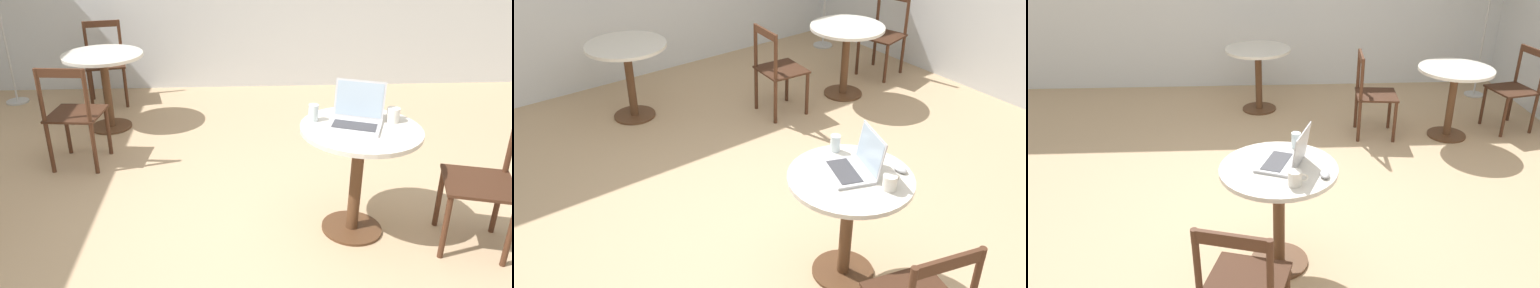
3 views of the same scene
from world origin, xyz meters
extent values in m
plane|color=tan|center=(0.00, 0.00, 0.00)|extent=(16.00, 16.00, 0.00)
cylinder|color=#51331E|center=(0.07, -0.58, 0.01)|extent=(0.40, 0.40, 0.02)
cylinder|color=#51331E|center=(0.07, -0.58, 0.37)|extent=(0.08, 0.08, 0.71)
cylinder|color=silver|center=(0.07, -0.58, 0.74)|extent=(0.76, 0.76, 0.03)
cylinder|color=#51331E|center=(1.97, 1.43, 0.01)|extent=(0.40, 0.40, 0.02)
cylinder|color=#51331E|center=(1.97, 1.43, 0.37)|extent=(0.08, 0.08, 0.71)
cylinder|color=silver|center=(1.97, 1.43, 0.74)|extent=(0.76, 0.76, 0.03)
cylinder|color=#51331E|center=(-0.04, 2.31, 0.01)|extent=(0.40, 0.40, 0.02)
cylinder|color=#51331E|center=(-0.04, 2.31, 0.37)|extent=(0.08, 0.08, 0.71)
cylinder|color=silver|center=(-0.04, 2.31, 0.74)|extent=(0.76, 0.76, 0.03)
cylinder|color=#472819|center=(-0.01, -1.52, 0.68)|extent=(0.04, 0.04, 0.43)
cube|color=#472819|center=(-0.18, -1.47, 0.86)|extent=(0.39, 0.13, 0.07)
cylinder|color=#472819|center=(1.39, 1.68, 0.22)|extent=(0.04, 0.04, 0.44)
cylinder|color=#472819|center=(1.35, 1.31, 0.22)|extent=(0.04, 0.04, 0.44)
cylinder|color=#472819|center=(1.02, 1.71, 0.22)|extent=(0.04, 0.04, 0.44)
cylinder|color=#472819|center=(0.99, 1.35, 0.22)|extent=(0.04, 0.04, 0.44)
cube|color=#3C2215|center=(1.19, 1.51, 0.45)|extent=(0.46, 0.46, 0.02)
cylinder|color=#472819|center=(1.02, 1.71, 0.68)|extent=(0.04, 0.04, 0.43)
cylinder|color=#472819|center=(0.99, 1.35, 0.68)|extent=(0.04, 0.04, 0.43)
cube|color=#472819|center=(1.01, 1.53, 0.86)|extent=(0.06, 0.40, 0.07)
cylinder|color=#472819|center=(2.54, 1.37, 0.22)|extent=(0.04, 0.04, 0.44)
cylinder|color=#472819|center=(2.46, 1.73, 0.22)|extent=(0.04, 0.04, 0.44)
cylinder|color=#472819|center=(2.90, 1.46, 0.22)|extent=(0.04, 0.04, 0.44)
cylinder|color=#472819|center=(2.82, 1.81, 0.22)|extent=(0.04, 0.04, 0.44)
cube|color=#3C2215|center=(2.68, 1.59, 0.45)|extent=(0.50, 0.50, 0.02)
cylinder|color=#472819|center=(2.90, 1.46, 0.68)|extent=(0.04, 0.04, 0.43)
cylinder|color=#472819|center=(2.82, 1.81, 0.68)|extent=(0.04, 0.04, 0.43)
cylinder|color=#B7B7B7|center=(2.77, 2.66, 0.01)|extent=(0.24, 0.24, 0.02)
cube|color=#B7B7BC|center=(0.08, -0.54, 0.76)|extent=(0.34, 0.38, 0.02)
cube|color=#38383D|center=(0.06, -0.54, 0.78)|extent=(0.22, 0.30, 0.00)
cube|color=#B7B7BC|center=(0.21, -0.59, 0.89)|extent=(0.16, 0.31, 0.24)
cube|color=#9EB2C6|center=(0.21, -0.59, 0.89)|extent=(0.14, 0.28, 0.22)
ellipsoid|color=#B7B7BC|center=(0.35, -0.71, 0.77)|extent=(0.06, 0.10, 0.03)
cylinder|color=silver|center=(0.16, -0.81, 0.80)|extent=(0.08, 0.08, 0.09)
torus|color=silver|center=(0.21, -0.81, 0.81)|extent=(0.05, 0.01, 0.05)
cylinder|color=silver|center=(0.20, -0.30, 0.81)|extent=(0.06, 0.06, 0.11)
camera|label=1|loc=(-2.74, 0.22, 1.97)|focal=35.00mm
camera|label=2|loc=(-2.01, -2.55, 2.63)|focal=40.00mm
camera|label=3|loc=(-0.04, -3.36, 2.27)|focal=35.00mm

